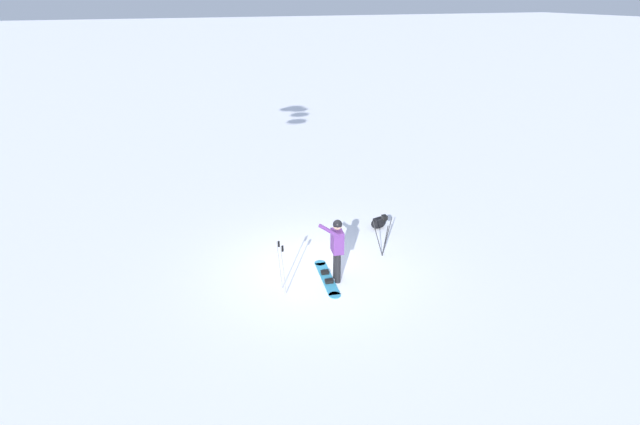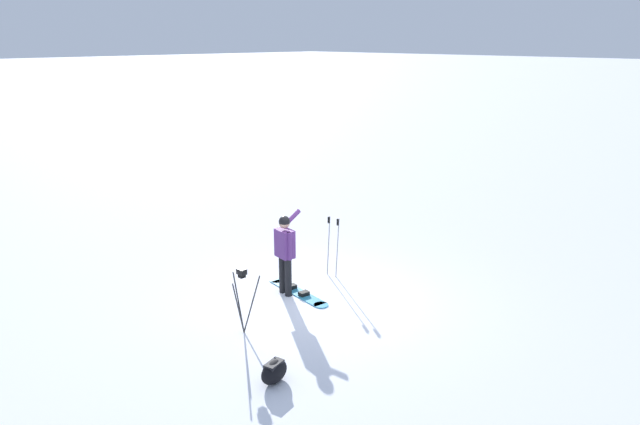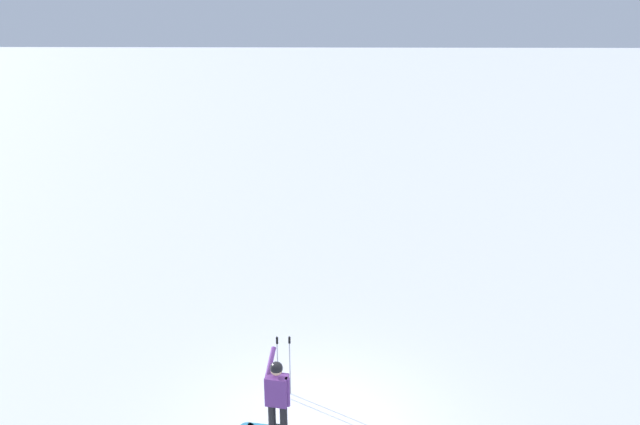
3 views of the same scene
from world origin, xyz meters
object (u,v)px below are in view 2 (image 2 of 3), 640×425
Objects in this scene: snowboard at (298,292)px; ski_poles at (333,238)px; gear_bag_large at (274,371)px; camera_tripod at (242,287)px; snowboarder at (285,247)px.

snowboard is 1.41× the size of ski_poles.
snowboard is 1.50m from ski_poles.
gear_bag_large is 4.50m from ski_poles.
camera_tripod is 0.93× the size of ski_poles.
snowboard is 2.14m from camera_tripod.
snowboarder is at bearing 22.83° from camera_tripod.
snowboarder is 0.92× the size of snowboard.
ski_poles is at bearing 7.15° from snowboard.
gear_bag_large is at bearing -135.78° from snowboarder.
ski_poles is at bearing 0.76° from snowboarder.
snowboarder reaches higher than ski_poles.
camera_tripod is at bearing -166.91° from ski_poles.
camera_tripod reaches higher than snowboard.
snowboarder reaches higher than gear_bag_large.
snowboarder is at bearing 44.22° from gear_bag_large.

